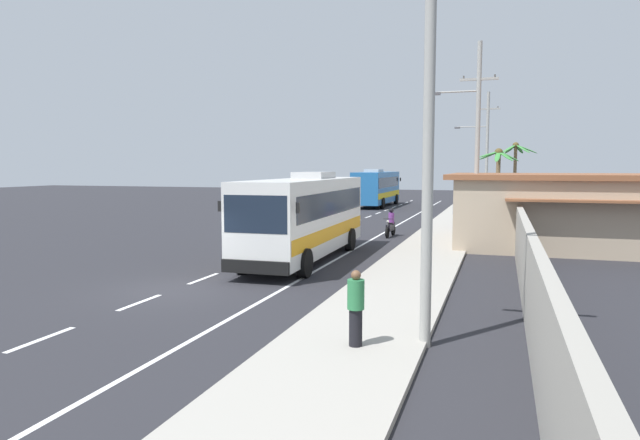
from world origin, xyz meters
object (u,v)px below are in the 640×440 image
Objects in this scene: coach_bus_far_lane at (376,187)px; pedestrian_near_kerb at (356,307)px; utility_pole_mid at (476,138)px; motorcycle_beside_bus at (391,225)px; utility_pole_nearest at (429,119)px; utility_pole_far at (486,150)px; roadside_building at (618,211)px; coach_bus_foreground at (305,214)px; pedestrian_midwalk at (456,213)px; palm_second at (515,160)px; palm_nearest at (498,168)px.

coach_bus_far_lane reaches higher than pedestrian_near_kerb.
coach_bus_far_lane is 1.04× the size of utility_pole_mid.
utility_pole_nearest is at bearing -77.02° from motorcycle_beside_bus.
roadside_building is at bearing -70.34° from utility_pole_far.
pedestrian_near_kerb is at bearing -65.43° from coach_bus_foreground.
pedestrian_midwalk is (9.02, -18.07, -0.95)m from coach_bus_far_lane.
utility_pole_nearest is at bearing -93.47° from palm_second.
utility_pole_far reaches higher than palm_nearest.
coach_bus_far_lane is at bearing 149.40° from utility_pole_far.
palm_nearest is at bearing -48.33° from coach_bus_far_lane.
utility_pole_mid is (6.48, 8.06, 3.48)m from coach_bus_foreground.
roadside_building is at bearing -55.41° from coach_bus_far_lane.
utility_pole_far reaches higher than palm_second.
utility_pole_nearest reaches higher than palm_second.
pedestrian_near_kerb is 20.18m from roadside_building.
utility_pole_far is at bearing -109.28° from palm_second.
palm_nearest is at bearing 87.58° from utility_pole_nearest.
utility_pole_nearest is (1.23, -24.28, 3.94)m from pedestrian_midwalk.
palm_nearest is (2.59, 30.27, 2.83)m from pedestrian_near_kerb.
utility_pole_nearest is 43.27m from palm_second.
palm_nearest is at bearing -62.40° from pedestrian_midwalk.
coach_bus_foreground is at bearing -102.38° from motorcycle_beside_bus.
coach_bus_far_lane is at bearing 131.67° from palm_nearest.
coach_bus_foreground is 1.06× the size of utility_pole_far.
utility_pole_far is (1.52, 37.02, 4.28)m from pedestrian_near_kerb.
coach_bus_far_lane is 13.15m from palm_second.
pedestrian_midwalk is at bearing 92.89° from utility_pole_nearest.
pedestrian_near_kerb is at bearing -94.57° from utility_pole_mid.
coach_bus_far_lane is 1.72× the size of palm_second.
roadside_building is at bearing -4.15° from utility_pole_mid.
pedestrian_midwalk is at bearing -96.71° from utility_pole_far.
roadside_building is at bearing -64.79° from palm_nearest.
motorcycle_beside_bus is 1.25× the size of pedestrian_midwalk.
pedestrian_near_kerb is at bearing 142.93° from pedestrian_midwalk.
pedestrian_near_kerb is (8.91, -43.18, -0.92)m from coach_bus_far_lane.
coach_bus_far_lane is at bearing 96.94° from coach_bus_foreground.
coach_bus_foreground is 9.19m from motorcycle_beside_bus.
pedestrian_midwalk is at bearing 102.72° from utility_pole_mid.
coach_bus_foreground is 32.55m from coach_bus_far_lane.
palm_nearest is (7.56, 19.40, 1.90)m from coach_bus_foreground.
pedestrian_midwalk is at bearing -115.60° from palm_nearest.
coach_bus_foreground reaches higher than roadside_building.
pedestrian_midwalk is 10.48m from roadside_building.
coach_bus_foreground is 6.72× the size of pedestrian_midwalk.
motorcycle_beside_bus is at bearing -106.06° from palm_second.
motorcycle_beside_bus is 25.53m from palm_second.
utility_pole_far is at bearing 109.66° from roadside_building.
coach_bus_foreground is 15.16m from pedestrian_midwalk.
utility_pole_mid is at bearing -10.46° from motorcycle_beside_bus.
palm_second is at bearing 70.72° from utility_pole_far.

